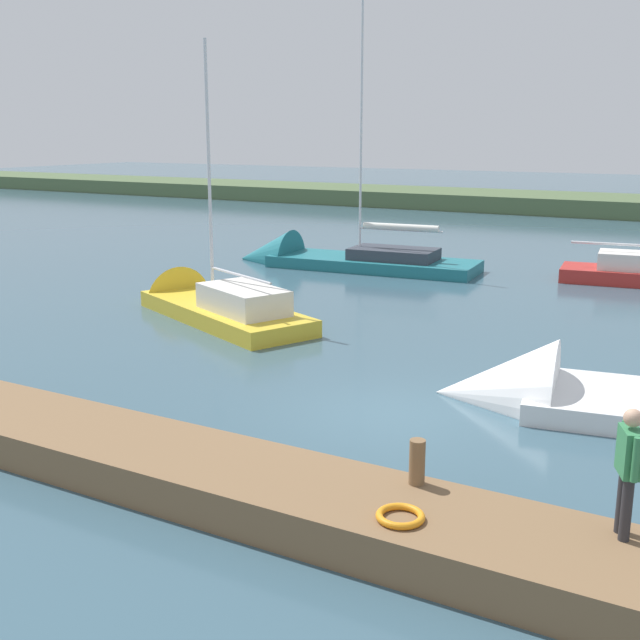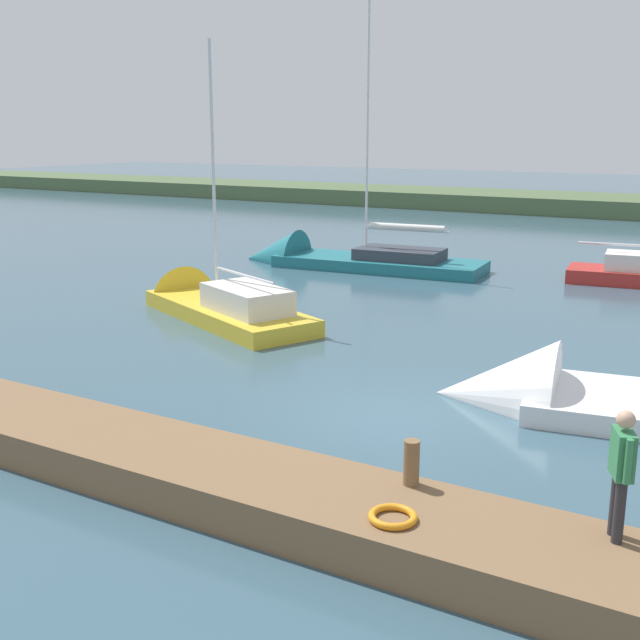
% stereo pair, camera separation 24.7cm
% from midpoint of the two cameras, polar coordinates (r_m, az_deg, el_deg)
% --- Properties ---
extents(ground_plane, '(200.00, 200.00, 0.00)m').
position_cam_midpoint_polar(ground_plane, '(16.19, 4.50, -6.93)').
color(ground_plane, '#385666').
extents(dock_pier, '(22.66, 2.04, 0.64)m').
position_cam_midpoint_polar(dock_pier, '(12.32, -4.92, -12.17)').
color(dock_pier, brown).
rests_on(dock_pier, ground_plane).
extents(mooring_post_near, '(0.23, 0.23, 0.68)m').
position_cam_midpoint_polar(mooring_post_near, '(11.62, 6.48, -10.25)').
color(mooring_post_near, brown).
rests_on(mooring_post_near, dock_pier).
extents(life_ring_buoy, '(0.66, 0.66, 0.10)m').
position_cam_midpoint_polar(life_ring_buoy, '(10.74, 5.20, -14.06)').
color(life_ring_buoy, orange).
rests_on(life_ring_buoy, dock_pier).
extents(sailboat_outer_mooring, '(10.96, 3.74, 12.06)m').
position_cam_midpoint_polar(sailboat_outer_mooring, '(33.91, 0.15, 4.18)').
color(sailboat_outer_mooring, '#1E6B75').
rests_on(sailboat_outer_mooring, ground_plane).
extents(sailboat_near_dock, '(10.81, 4.41, 11.12)m').
position_cam_midpoint_polar(sailboat_near_dock, '(17.27, 21.24, -6.23)').
color(sailboat_near_dock, white).
rests_on(sailboat_near_dock, ground_plane).
extents(sailboat_far_left, '(8.80, 5.62, 9.39)m').
position_cam_midpoint_polar(sailboat_far_left, '(25.50, -8.99, 1.03)').
color(sailboat_far_left, gold).
rests_on(sailboat_far_left, ground_plane).
extents(person_on_dock, '(0.38, 0.61, 1.71)m').
position_cam_midpoint_polar(person_on_dock, '(10.57, 20.94, -9.77)').
color(person_on_dock, '#28282D').
rests_on(person_on_dock, dock_pier).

